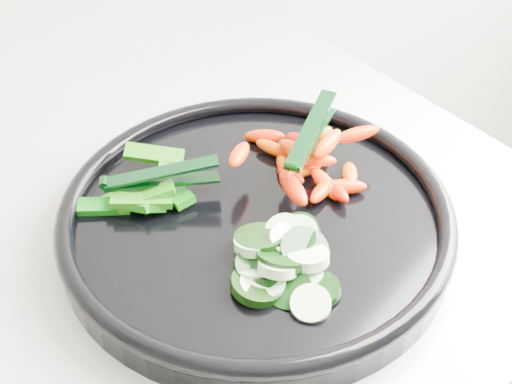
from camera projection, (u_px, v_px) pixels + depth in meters
veggie_tray at (256, 220)px, 0.68m from camera, size 0.43×0.43×0.04m
cucumber_pile at (278, 263)px, 0.61m from camera, size 0.12×0.13×0.04m
carrot_pile at (307, 163)px, 0.71m from camera, size 0.16×0.16×0.05m
pepper_pile at (147, 192)px, 0.69m from camera, size 0.13×0.11×0.04m
tong_carrot at (310, 135)px, 0.69m from camera, size 0.11×0.07×0.02m
tong_pepper at (158, 177)px, 0.68m from camera, size 0.11×0.07×0.02m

